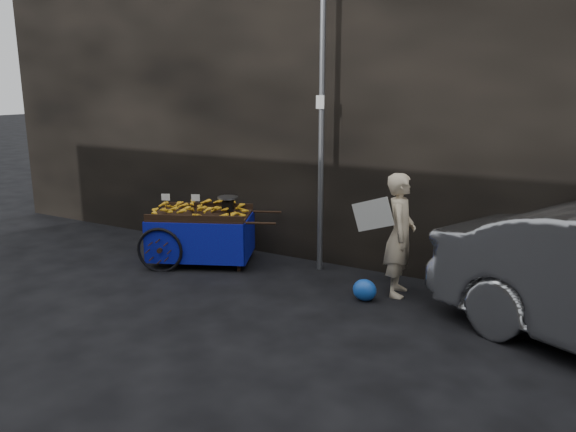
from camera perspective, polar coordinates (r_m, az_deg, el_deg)
The scene contains 6 objects.
ground at distance 7.35m, azimuth -3.46°, elevation -7.84°, with size 80.00×80.00×0.00m, color black.
building_wall at distance 8.98m, azimuth 7.77°, elevation 12.28°, with size 13.50×2.00×5.00m.
street_pole at distance 7.85m, azimuth 3.42°, elevation 8.62°, with size 0.12×0.10×4.00m.
banana_cart at distance 8.49m, azimuth -9.13°, elevation -0.30°, with size 2.19×1.63×1.09m.
vendor at distance 7.21m, azimuth 11.30°, elevation -1.88°, with size 0.84×0.64×1.58m.
plastic_bag at distance 7.12m, azimuth 7.79°, elevation -7.46°, with size 0.31×0.24×0.27m, color #184DB7.
Camera 1 is at (3.76, -5.72, 2.67)m, focal length 35.00 mm.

